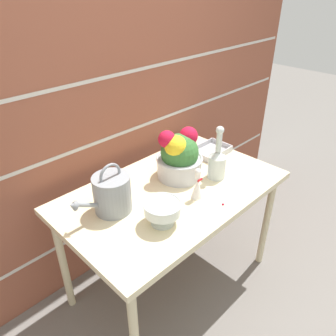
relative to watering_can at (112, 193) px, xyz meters
name	(u,v)px	position (x,y,z in m)	size (l,w,h in m)	color
ground_plane	(172,280)	(0.34, -0.08, -0.84)	(12.00, 12.00, 0.00)	slate
brick_wall	(112,105)	(0.34, 0.42, 0.26)	(3.60, 0.08, 2.20)	brown
patio_table	(173,199)	(0.34, -0.08, -0.17)	(1.25, 0.75, 0.74)	beige
watering_can	(112,193)	(0.00, 0.00, 0.00)	(0.33, 0.19, 0.27)	gray
crystal_pedestal_bowl	(162,209)	(0.11, -0.25, -0.02)	(0.18, 0.18, 0.12)	silver
flower_planter	(179,156)	(0.47, -0.02, 0.04)	(0.27, 0.27, 0.30)	#BCBCC1
glass_decanter	(217,161)	(0.62, -0.18, 0.00)	(0.10, 0.10, 0.32)	silver
figurine_vase	(197,186)	(0.38, -0.23, -0.03)	(0.06, 0.06, 0.18)	white
wire_tray	(211,151)	(0.83, 0.03, -0.09)	(0.25, 0.18, 0.04)	#B7B7BC
fallen_petal	(223,204)	(0.42, -0.37, -0.10)	(0.01, 0.01, 0.01)	red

